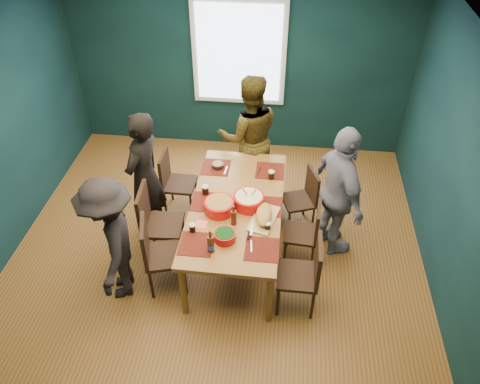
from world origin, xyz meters
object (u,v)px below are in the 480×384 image
object	(u,v)px
bowl_dumpling	(249,200)
person_far_left	(145,177)
bowl_herbs	(225,236)
chair_left_far	(173,178)
cutting_board	(264,215)
chair_right_far	(305,195)
bowl_salad	(219,206)
person_back	(249,136)
person_near_left	(112,241)
chair_left_near	(156,250)
chair_left_mid	(154,219)
chair_right_near	(307,271)
chair_right_mid	(309,229)
dining_table	(237,209)
person_right	(339,194)

from	to	relation	value
bowl_dumpling	person_far_left	bearing A→B (deg)	166.36
person_far_left	bowl_herbs	size ratio (longest dim) A/B	7.36
chair_left_far	bowl_dumpling	size ratio (longest dim) A/B	2.60
person_far_left	cutting_board	xyz separation A→B (m)	(1.47, -0.52, -0.01)
person_far_left	bowl_herbs	bearing A→B (deg)	66.74
chair_right_far	bowl_salad	bearing A→B (deg)	-162.48
person_back	person_near_left	size ratio (longest dim) A/B	1.13
chair_left_near	chair_right_far	world-z (taller)	chair_left_near
bowl_dumpling	cutting_board	distance (m)	0.28
person_near_left	bowl_herbs	size ratio (longest dim) A/B	6.69
cutting_board	person_back	bearing A→B (deg)	116.18
chair_left_mid	chair_right_far	xyz separation A→B (m)	(1.74, 0.74, -0.09)
chair_right_near	bowl_salad	world-z (taller)	chair_right_near
chair_right_mid	bowl_dumpling	size ratio (longest dim) A/B	2.44
chair_right_far	bowl_herbs	world-z (taller)	bowl_herbs
chair_right_mid	person_back	bearing A→B (deg)	126.91
bowl_herbs	cutting_board	bearing A→B (deg)	42.65
chair_left_far	bowl_salad	bearing A→B (deg)	-47.92
chair_left_far	chair_left_mid	xyz separation A→B (m)	(-0.02, -0.85, 0.06)
person_far_left	chair_left_mid	bearing A→B (deg)	39.84
person_back	dining_table	bearing A→B (deg)	76.40
chair_right_near	bowl_dumpling	xyz separation A→B (m)	(-0.67, 0.69, 0.31)
chair_right_mid	chair_right_near	distance (m)	0.69
person_far_left	bowl_salad	distance (m)	1.06
bowl_dumpling	cutting_board	bearing A→B (deg)	-49.12
bowl_salad	chair_right_near	bearing A→B (deg)	-29.60
chair_left_far	person_near_left	distance (m)	1.48
chair_left_mid	person_back	xyz separation A→B (m)	(0.97, 1.41, 0.29)
bowl_salad	bowl_herbs	bearing A→B (deg)	-74.42
chair_right_far	bowl_herbs	size ratio (longest dim) A/B	3.61
chair_left_far	bowl_dumpling	xyz separation A→B (m)	(1.06, -0.73, 0.34)
chair_left_near	person_far_left	world-z (taller)	person_far_left
chair_left_near	bowl_dumpling	xyz separation A→B (m)	(0.94, 0.59, 0.30)
chair_left_far	person_back	world-z (taller)	person_back
person_near_left	bowl_salad	distance (m)	1.20
person_far_left	person_right	size ratio (longest dim) A/B	0.99
person_back	person_near_left	xyz separation A→B (m)	(-1.25, -1.99, -0.10)
person_far_left	person_back	size ratio (longest dim) A/B	0.97
chair_right_mid	person_far_left	world-z (taller)	person_far_left
chair_left_far	cutting_board	size ratio (longest dim) A/B	1.46
person_far_left	cutting_board	size ratio (longest dim) A/B	2.77
person_right	cutting_board	xyz separation A→B (m)	(-0.83, -0.45, -0.01)
dining_table	person_far_left	xyz separation A→B (m)	(-1.14, 0.30, 0.14)
chair_right_far	chair_left_near	bearing A→B (deg)	-163.00
chair_left_near	chair_left_far	bearing A→B (deg)	80.71
dining_table	chair_left_near	distance (m)	1.01
chair_right_near	bowl_salad	bearing A→B (deg)	150.84
chair_right_mid	bowl_salad	size ratio (longest dim) A/B	2.49
chair_left_near	chair_right_far	bearing A→B (deg)	22.59
person_near_left	chair_right_far	bearing A→B (deg)	109.39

